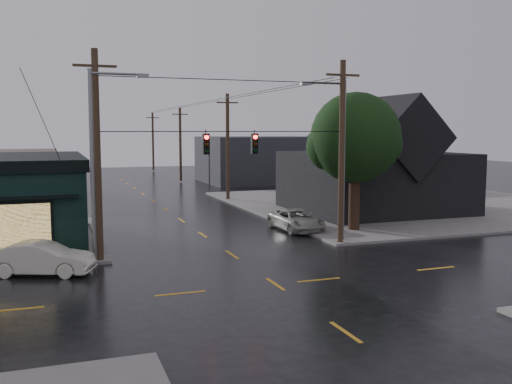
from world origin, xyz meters
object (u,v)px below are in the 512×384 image
object	(u,v)px
utility_pole_ne	(340,244)
suv_silver	(296,220)
corner_tree	(355,138)
utility_pole_nw	(101,262)
sedan_cream	(42,259)

from	to	relation	value
utility_pole_ne	suv_silver	xyz separation A→B (m)	(-0.50, 4.94, 0.68)
corner_tree	suv_silver	bearing A→B (deg)	154.40
utility_pole_ne	utility_pole_nw	bearing A→B (deg)	180.00
corner_tree	sedan_cream	bearing A→B (deg)	-164.89
suv_silver	utility_pole_nw	bearing A→B (deg)	-160.25
utility_pole_nw	suv_silver	size ratio (longest dim) A/B	2.08
utility_pole_nw	sedan_cream	xyz separation A→B (m)	(-2.62, -1.59, 0.74)
sedan_cream	suv_silver	bearing A→B (deg)	-45.73
utility_pole_ne	sedan_cream	size ratio (longest dim) A/B	2.27
sedan_cream	suv_silver	distance (m)	16.47
corner_tree	suv_silver	distance (m)	6.33
utility_pole_nw	sedan_cream	size ratio (longest dim) A/B	2.27
utility_pole_ne	suv_silver	size ratio (longest dim) A/B	2.08
utility_pole_nw	sedan_cream	distance (m)	3.15
corner_tree	utility_pole_ne	world-z (taller)	corner_tree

